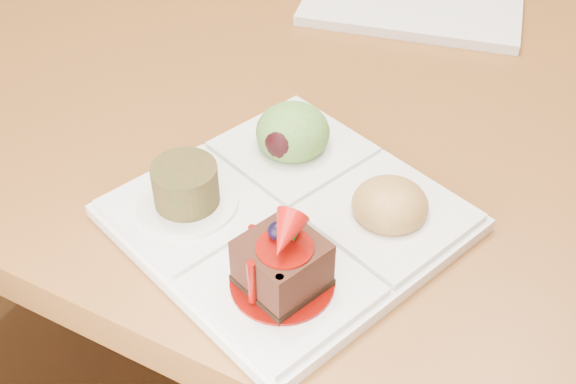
% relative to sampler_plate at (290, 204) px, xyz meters
% --- Properties ---
extents(ground, '(6.00, 6.00, 0.00)m').
position_rel_sampler_plate_xyz_m(ground, '(-0.15, 0.75, -0.77)').
color(ground, brown).
extents(sampler_plate, '(0.31, 0.31, 0.09)m').
position_rel_sampler_plate_xyz_m(sampler_plate, '(0.00, 0.00, 0.00)').
color(sampler_plate, white).
rests_on(sampler_plate, dining_table).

